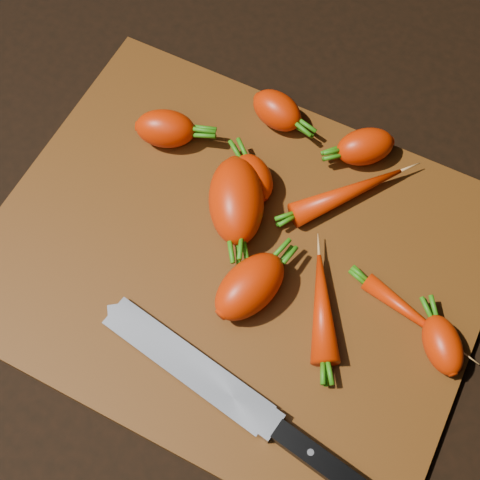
% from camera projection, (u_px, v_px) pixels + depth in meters
% --- Properties ---
extents(ground, '(2.00, 2.00, 0.01)m').
position_uv_depth(ground, '(236.00, 262.00, 0.70)').
color(ground, black).
extents(cutting_board, '(0.50, 0.40, 0.01)m').
position_uv_depth(cutting_board, '(236.00, 258.00, 0.69)').
color(cutting_board, '#5B2F0C').
rests_on(cutting_board, ground).
extents(carrot_0, '(0.08, 0.06, 0.04)m').
position_uv_depth(carrot_0, '(165.00, 129.00, 0.73)').
color(carrot_0, red).
rests_on(carrot_0, cutting_board).
extents(carrot_1, '(0.07, 0.07, 0.04)m').
position_uv_depth(carrot_1, '(253.00, 178.00, 0.71)').
color(carrot_1, red).
rests_on(carrot_1, cutting_board).
extents(carrot_2, '(0.10, 0.11, 0.06)m').
position_uv_depth(carrot_2, '(236.00, 200.00, 0.68)').
color(carrot_2, red).
rests_on(carrot_2, cutting_board).
extents(carrot_3, '(0.07, 0.09, 0.05)m').
position_uv_depth(carrot_3, '(250.00, 286.00, 0.65)').
color(carrot_3, red).
rests_on(carrot_3, cutting_board).
extents(carrot_4, '(0.07, 0.07, 0.04)m').
position_uv_depth(carrot_4, '(365.00, 147.00, 0.72)').
color(carrot_4, red).
rests_on(carrot_4, cutting_board).
extents(carrot_5, '(0.07, 0.05, 0.04)m').
position_uv_depth(carrot_5, '(277.00, 110.00, 0.74)').
color(carrot_5, red).
rests_on(carrot_5, cutting_board).
extents(carrot_6, '(0.06, 0.07, 0.03)m').
position_uv_depth(carrot_6, '(443.00, 345.00, 0.63)').
color(carrot_6, red).
rests_on(carrot_6, cutting_board).
extents(carrot_7, '(0.10, 0.12, 0.03)m').
position_uv_depth(carrot_7, '(348.00, 193.00, 0.70)').
color(carrot_7, red).
rests_on(carrot_7, cutting_board).
extents(carrot_8, '(0.11, 0.04, 0.02)m').
position_uv_depth(carrot_8, '(411.00, 314.00, 0.65)').
color(carrot_8, red).
rests_on(carrot_8, cutting_board).
extents(carrot_9, '(0.08, 0.11, 0.03)m').
position_uv_depth(carrot_9, '(322.00, 307.00, 0.65)').
color(carrot_9, red).
rests_on(carrot_9, cutting_board).
extents(knife, '(0.30, 0.07, 0.02)m').
position_uv_depth(knife, '(202.00, 375.00, 0.63)').
color(knife, gray).
rests_on(knife, cutting_board).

